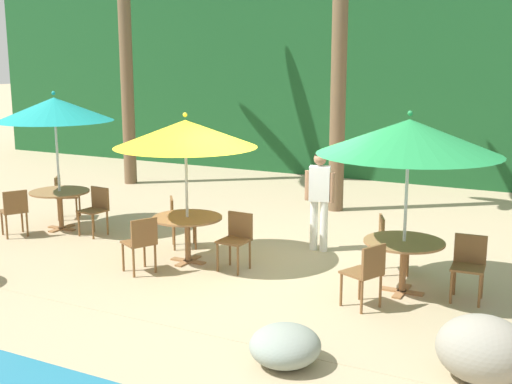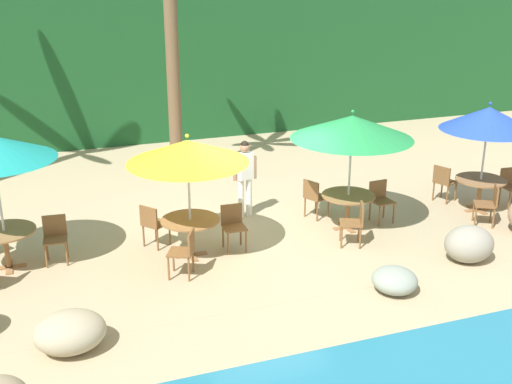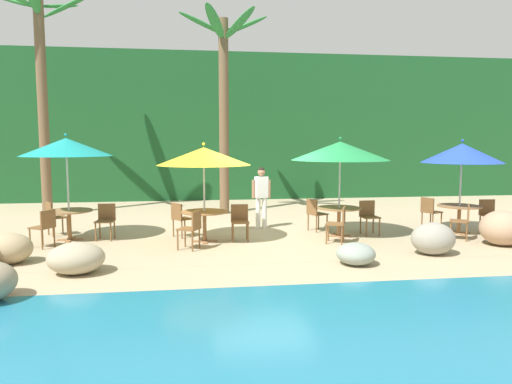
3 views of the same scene
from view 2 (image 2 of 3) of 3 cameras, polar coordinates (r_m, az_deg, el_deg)
ground_plane at (r=12.94m, az=0.11°, el=-4.12°), size 120.00×120.00×0.00m
terrace_deck at (r=12.93m, az=0.11°, el=-4.10°), size 18.00×5.20×0.01m
foliage_backdrop at (r=20.64m, az=-8.67°, el=13.33°), size 28.00×2.40×6.00m
rock_seawall at (r=10.02m, az=-0.86°, el=-9.23°), size 15.96×3.56×1.03m
dining_table_teal at (r=12.31m, az=-21.40°, el=-3.74°), size 1.10×1.10×0.74m
chair_teal_seaward at (r=12.35m, az=-17.39°, el=-3.69°), size 0.46×0.46×0.87m
umbrella_yellow at (r=11.53m, az=-6.09°, el=3.60°), size 2.21×2.21×2.37m
dining_table_yellow at (r=12.01m, az=-5.85°, el=-2.99°), size 1.10×1.10×0.74m
chair_yellow_seaward at (r=12.31m, az=-2.05°, el=-2.81°), size 0.43×0.44×0.87m
chair_yellow_inland at (r=12.50m, az=-9.15°, el=-2.71°), size 0.59×0.59×0.87m
chair_yellow_left at (r=11.27m, az=-6.28°, el=-5.14°), size 0.57×0.57×0.87m
umbrella_green at (r=12.87m, az=8.52°, el=5.72°), size 2.45×2.45×2.51m
dining_table_green at (r=13.32m, az=8.19°, el=-0.75°), size 1.10×1.10×0.74m
chair_green_seaward at (r=13.87m, az=10.96°, el=-0.52°), size 0.45×0.46×0.87m
chair_green_inland at (r=13.80m, az=5.18°, el=-0.34°), size 0.56×0.56×0.87m
chair_green_left at (r=12.58m, az=8.84°, el=-2.55°), size 0.56×0.56×0.87m
umbrella_blue at (r=14.59m, az=19.94°, el=6.14°), size 2.03×2.03×2.46m
dining_table_blue at (r=14.98m, az=19.28°, el=0.64°), size 1.10×1.10×0.74m
chair_blue_seaward at (r=15.56m, az=21.64°, el=0.66°), size 0.45×0.46×0.87m
chair_blue_inland at (r=15.31m, az=16.31°, el=0.98°), size 0.56×0.55×0.87m
chair_blue_left at (r=14.23m, az=20.02°, el=-0.87°), size 0.58×0.58×0.87m
palm_tree_second at (r=15.67m, az=-7.53°, el=16.09°), size 2.92×2.78×6.51m
waiter_in_white at (r=13.69m, az=-1.00°, el=1.67°), size 0.52×0.29×1.70m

